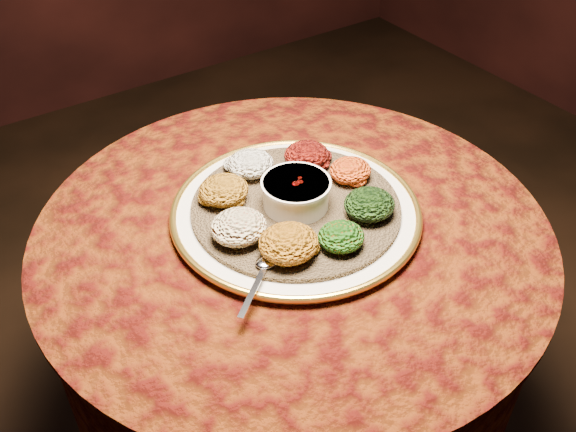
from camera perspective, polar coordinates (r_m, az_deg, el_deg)
table at (r=1.31m, az=0.36°, el=-6.74°), size 0.96×0.96×0.73m
platter at (r=1.20m, az=0.69°, el=0.40°), size 0.56×0.56×0.02m
injera at (r=1.19m, az=0.70°, el=0.80°), size 0.45×0.45×0.01m
stew_bowl at (r=1.17m, az=0.71°, el=2.18°), size 0.13×0.13×0.05m
spoon at (r=1.06m, az=-2.03°, el=-4.43°), size 0.13×0.10×0.01m
portion_ayib at (r=1.26m, az=-3.36°, el=4.66°), size 0.09×0.09×0.04m
portion_kitfo at (r=1.29m, az=1.66°, el=5.45°), size 0.09×0.09×0.04m
portion_tikil at (r=1.25m, az=5.56°, el=4.07°), size 0.08×0.08×0.04m
portion_gomen at (r=1.17m, az=7.25°, el=1.05°), size 0.09×0.09×0.05m
portion_mixveg at (r=1.10m, az=4.74°, el=-1.84°), size 0.08×0.08×0.04m
portion_kik at (r=1.07m, az=0.05°, el=-2.44°), size 0.10×0.10×0.05m
portion_timatim at (r=1.11m, az=-4.40°, el=-0.98°), size 0.10×0.09×0.05m
portion_shiro at (r=1.20m, az=-5.74°, el=2.31°), size 0.09×0.09×0.05m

